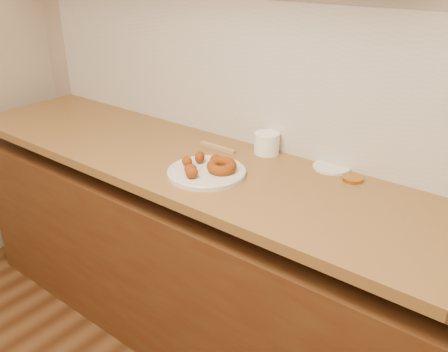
% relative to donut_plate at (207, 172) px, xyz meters
% --- Properties ---
extents(wall_back, '(4.00, 0.02, 2.70)m').
position_rel_donut_plate_xyz_m(wall_back, '(0.44, 0.39, 0.44)').
color(wall_back, tan).
rests_on(wall_back, ground).
extents(base_cabinet, '(3.60, 0.60, 0.77)m').
position_rel_donut_plate_xyz_m(base_cabinet, '(0.44, 0.08, -0.52)').
color(base_cabinet, '#4C2F14').
rests_on(base_cabinet, floor).
extents(butcher_block, '(2.30, 0.62, 0.04)m').
position_rel_donut_plate_xyz_m(butcher_block, '(-0.21, 0.08, -0.03)').
color(butcher_block, brown).
rests_on(butcher_block, base_cabinet).
extents(backsplash, '(3.60, 0.02, 0.60)m').
position_rel_donut_plate_xyz_m(backsplash, '(0.44, 0.38, 0.29)').
color(backsplash, '#B7B1A4').
rests_on(backsplash, wall_back).
extents(donut_plate, '(0.30, 0.30, 0.02)m').
position_rel_donut_plate_xyz_m(donut_plate, '(0.00, 0.00, 0.00)').
color(donut_plate, beige).
rests_on(donut_plate, butcher_block).
extents(ring_donut, '(0.16, 0.16, 0.05)m').
position_rel_donut_plate_xyz_m(ring_donut, '(0.05, 0.03, 0.03)').
color(ring_donut, '#7A2E05').
rests_on(ring_donut, donut_plate).
extents(fried_dough_chunks, '(0.15, 0.22, 0.05)m').
position_rel_donut_plate_xyz_m(fried_dough_chunks, '(-0.03, -0.00, 0.03)').
color(fried_dough_chunks, '#7A2E05').
rests_on(fried_dough_chunks, donut_plate).
extents(plastic_tub, '(0.13, 0.13, 0.09)m').
position_rel_donut_plate_xyz_m(plastic_tub, '(0.06, 0.32, 0.04)').
color(plastic_tub, white).
rests_on(plastic_tub, butcher_block).
extents(tub_lid, '(0.16, 0.16, 0.01)m').
position_rel_donut_plate_xyz_m(tub_lid, '(0.35, 0.35, -0.00)').
color(tub_lid, silver).
rests_on(tub_lid, butcher_block).
extents(brass_jar_lid, '(0.10, 0.10, 0.01)m').
position_rel_donut_plate_xyz_m(brass_jar_lid, '(0.46, 0.29, -0.00)').
color(brass_jar_lid, '#B67627').
rests_on(brass_jar_lid, butcher_block).
extents(wooden_utensil, '(0.18, 0.02, 0.01)m').
position_rel_donut_plate_xyz_m(wooden_utensil, '(-0.13, 0.23, -0.00)').
color(wooden_utensil, '#9C804B').
rests_on(wooden_utensil, butcher_block).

